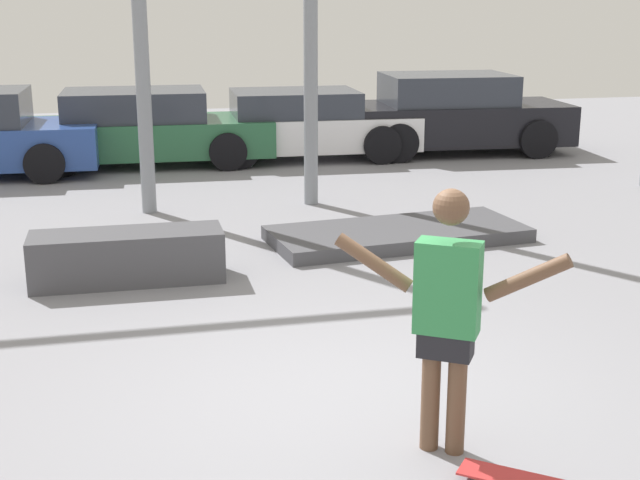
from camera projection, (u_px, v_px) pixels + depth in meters
name	position (u px, v px, depth m)	size (l,w,h in m)	color
ground_plane	(348.00, 401.00, 6.66)	(36.00, 36.00, 0.00)	gray
skateboarder	(447.00, 309.00, 5.68)	(1.32, 0.89, 1.78)	brown
grind_box	(127.00, 257.00, 9.37)	(2.00, 0.65, 0.54)	#47474C
manual_pad	(398.00, 234.00, 10.98)	(3.13, 1.31, 0.17)	#47474C
parked_car_green	(143.00, 128.00, 15.80)	(4.50, 2.07, 1.32)	#28603D
parked_car_white	(301.00, 125.00, 16.42)	(4.18, 2.04, 1.25)	white
parked_car_black	(452.00, 115.00, 17.00)	(4.38, 2.23, 1.49)	black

